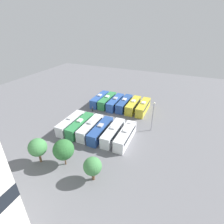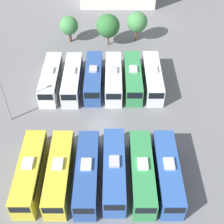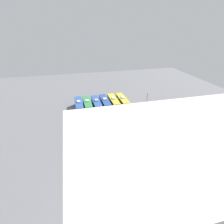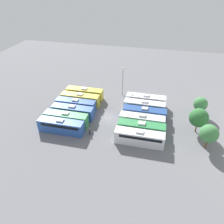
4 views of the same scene
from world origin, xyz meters
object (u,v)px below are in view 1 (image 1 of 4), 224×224
(bus_7, at_px, (113,132))
(tree_0, at_px, (93,166))
(bus_9, at_px, (91,127))
(bus_1, at_px, (133,105))
(bus_11, at_px, (71,123))
(bus_6, at_px, (125,136))
(light_pole, at_px, (153,112))
(tree_1, at_px, (64,150))
(bus_0, at_px, (143,107))
(tree_2, at_px, (38,147))
(bus_10, at_px, (80,125))
(bus_4, at_px, (107,100))
(bus_2, at_px, (124,103))
(bus_5, at_px, (100,99))
(worker_person, at_px, (92,109))
(bus_3, at_px, (115,102))
(bus_8, at_px, (101,130))

(bus_7, relative_size, tree_0, 2.09)
(bus_7, bearing_deg, bus_9, 1.61)
(bus_7, distance_m, tree_0, 14.15)
(bus_1, height_order, bus_11, same)
(bus_6, height_order, bus_9, same)
(light_pole, xyz_separation_m, tree_1, (14.01, 20.30, -1.84))
(bus_0, distance_m, tree_0, 31.83)
(bus_9, xyz_separation_m, tree_2, (4.49, 14.10, 2.21))
(bus_10, bearing_deg, bus_4, -89.38)
(bus_1, bearing_deg, bus_2, -1.21)
(bus_5, bearing_deg, bus_2, -179.48)
(bus_4, bearing_deg, tree_0, 110.13)
(bus_5, distance_m, tree_1, 31.56)
(worker_person, bearing_deg, bus_10, 102.87)
(bus_11, distance_m, tree_1, 14.53)
(bus_6, xyz_separation_m, bus_9, (10.00, 0.12, 0.00))
(bus_3, relative_size, bus_7, 1.00)
(bus_5, relative_size, tree_0, 2.09)
(bus_0, relative_size, bus_4, 1.00)
(bus_4, xyz_separation_m, tree_1, (-4.27, 30.64, 2.25))
(bus_0, bearing_deg, tree_1, 73.58)
(bus_3, height_order, light_pole, light_pole)
(worker_person, bearing_deg, bus_9, 116.92)
(worker_person, height_order, tree_0, tree_0)
(bus_3, xyz_separation_m, bus_7, (-6.61, 17.54, 0.00))
(tree_1, distance_m, tree_2, 5.66)
(bus_7, height_order, tree_1, tree_1)
(bus_8, height_order, light_pole, light_pole)
(bus_10, height_order, light_pole, light_pole)
(worker_person, xyz_separation_m, tree_2, (-1.27, 25.45, 3.15))
(tree_0, bearing_deg, bus_0, -92.91)
(light_pole, distance_m, tree_0, 22.61)
(bus_9, relative_size, tree_2, 1.83)
(bus_2, height_order, bus_4, same)
(bus_1, xyz_separation_m, bus_3, (6.51, 0.34, 0.00))
(bus_2, xyz_separation_m, bus_6, (-6.79, 18.01, 0.00))
(bus_8, bearing_deg, bus_3, -79.79)
(bus_1, distance_m, bus_3, 6.52)
(bus_7, height_order, worker_person, bus_7)
(bus_6, height_order, light_pole, light_pole)
(bus_1, relative_size, bus_10, 1.00)
(bus_1, relative_size, tree_2, 1.83)
(bus_2, xyz_separation_m, bus_7, (-3.38, 17.95, 0.00))
(tree_0, bearing_deg, bus_7, -82.77)
(tree_1, bearing_deg, worker_person, -74.31)
(bus_9, bearing_deg, tree_2, 72.33)
(tree_1, bearing_deg, bus_0, -106.42)
(tree_0, bearing_deg, light_pole, -107.10)
(bus_7, xyz_separation_m, bus_11, (12.87, 0.36, 0.00))
(bus_3, distance_m, bus_9, 17.73)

